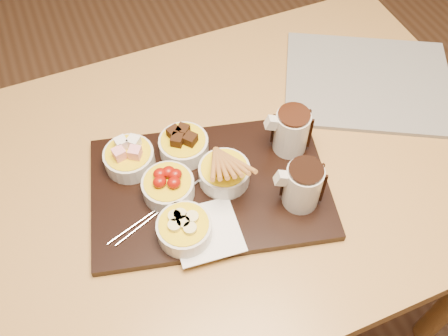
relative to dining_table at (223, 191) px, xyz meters
name	(u,v)px	position (x,y,z in m)	size (l,w,h in m)	color
ground	(223,300)	(0.00, 0.00, -0.65)	(5.00, 5.00, 0.00)	brown
dining_table	(223,191)	(0.00, 0.00, 0.00)	(1.20, 0.80, 0.75)	#AF8241
serving_board	(210,188)	(-0.05, -0.05, 0.11)	(0.46, 0.30, 0.02)	black
napkin	(207,231)	(-0.09, -0.14, 0.12)	(0.12, 0.12, 0.00)	white
bowl_marshmallows	(129,159)	(-0.18, 0.06, 0.14)	(0.10, 0.10, 0.04)	beige
bowl_cake	(184,146)	(-0.07, 0.05, 0.14)	(0.10, 0.10, 0.04)	beige
bowl_strawberries	(168,187)	(-0.13, -0.03, 0.14)	(0.10, 0.10, 0.04)	beige
bowl_biscotti	(224,174)	(-0.02, -0.05, 0.14)	(0.10, 0.10, 0.04)	beige
bowl_bananas	(184,230)	(-0.13, -0.13, 0.14)	(0.10, 0.10, 0.04)	beige
pitcher_dark_chocolate	(303,186)	(0.10, -0.15, 0.16)	(0.07, 0.07, 0.09)	silver
pitcher_milk_chocolate	(291,132)	(0.14, -0.02, 0.16)	(0.07, 0.07, 0.09)	silver
fondue_skewers	(165,203)	(-0.14, -0.06, 0.12)	(0.26, 0.03, 0.01)	silver
newspaper	(368,82)	(0.40, 0.09, 0.10)	(0.38, 0.30, 0.01)	beige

